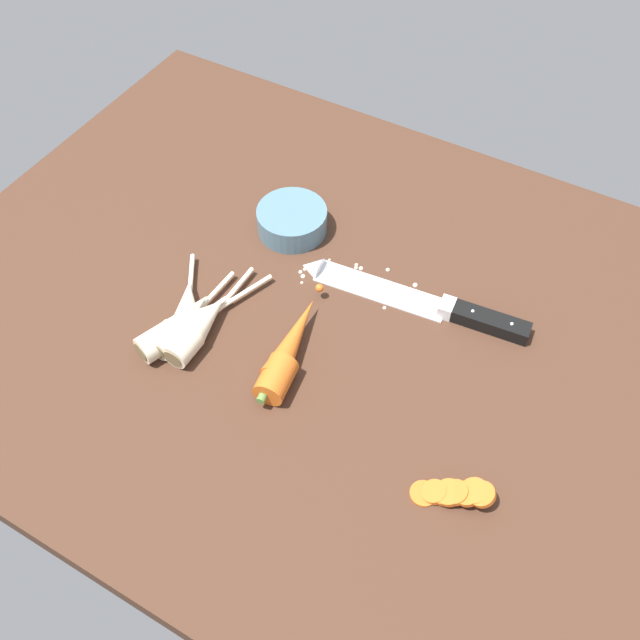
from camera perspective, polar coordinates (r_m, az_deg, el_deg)
ground_plane at (r=103.74cm, az=0.54°, el=-0.42°), size 120.00×90.00×4.00cm
chefs_knife at (r=104.39cm, az=7.06°, el=1.83°), size 34.86×6.80×4.18cm
whole_carrot at (r=96.23cm, az=-2.59°, el=-2.39°), size 6.45×21.05×4.20cm
parsnip_front at (r=100.53cm, az=-10.72°, el=-0.38°), size 9.81×21.59×4.00cm
parsnip_mid_left at (r=101.94cm, az=-10.59°, el=0.65°), size 11.22×15.76×4.00cm
parsnip_mid_right at (r=100.02cm, az=-9.59°, el=-0.50°), size 4.01×19.60×4.00cm
parsnip_back at (r=100.87cm, az=-10.99°, el=-0.21°), size 4.41×17.57×4.00cm
carrot_slice_stack at (r=88.31cm, az=10.65°, el=-13.44°), size 9.60×5.83×3.67cm
prep_bowl at (r=112.41cm, az=-2.26°, el=8.04°), size 11.00×11.00×4.00cm
mince_crumbs at (r=106.18cm, az=4.14°, el=3.06°), size 19.70×9.16×0.84cm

